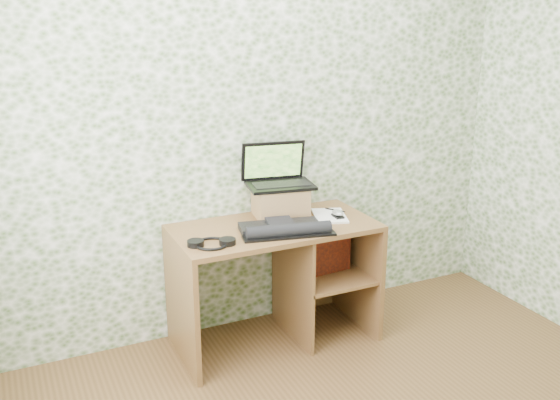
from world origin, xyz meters
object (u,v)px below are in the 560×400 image
riser (280,202)px  laptop (277,175)px  keyboard (284,228)px  notepad (330,216)px  desk (284,264)px

riser → laptop: laptop is taller
keyboard → notepad: 0.40m
desk → laptop: (0.03, 0.16, 0.52)m
keyboard → riser: bearing=80.4°
keyboard → notepad: keyboard is taller
notepad → keyboard: bearing=-141.2°
desk → keyboard: keyboard is taller
desk → riser: size_ratio=3.86×
keyboard → notepad: size_ratio=1.99×
riser → keyboard: (-0.11, -0.27, -0.07)m
desk → notepad: 0.41m
laptop → keyboard: laptop is taller
notepad → laptop: bearing=164.8°
desk → notepad: bearing=-5.3°
riser → keyboard: riser is taller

